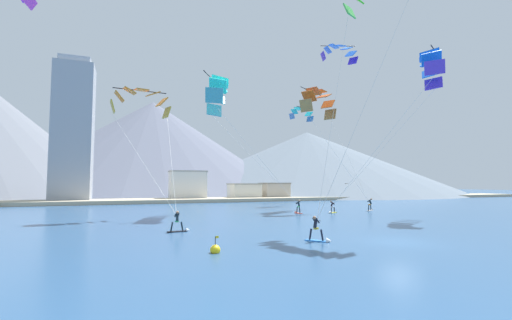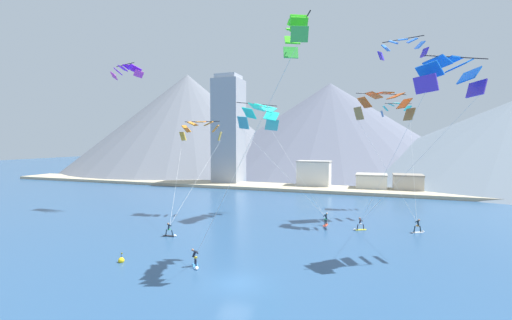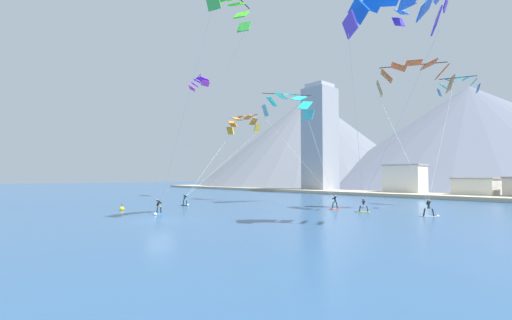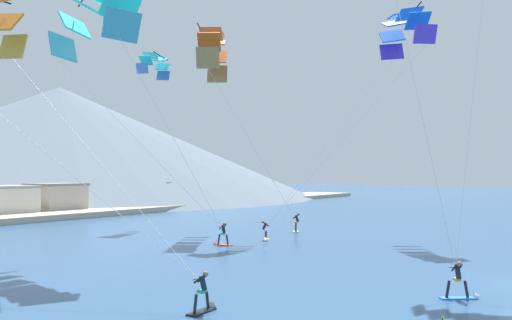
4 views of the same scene
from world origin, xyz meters
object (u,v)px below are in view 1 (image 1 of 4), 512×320
(kitesurfer_far_left, at_px, (298,209))
(parafoil_kite_near_lead, at_px, (141,99))
(parafoil_kite_mid_center, at_px, (431,66))
(kitesurfer_near_trail, at_px, (319,234))
(parafoil_kite_distant_low_drift, at_px, (339,51))
(kitesurfer_far_right, at_px, (370,207))
(parafoil_kite_far_right, at_px, (319,100))
(kitesurfer_mid_center, at_px, (332,210))
(parafoil_kite_far_left, at_px, (218,92))
(parafoil_kite_distant_high_outer, at_px, (302,112))
(race_marker_buoy, at_px, (215,250))
(kitesurfer_near_lead, at_px, (180,226))

(kitesurfer_far_left, relative_size, parafoil_kite_near_lead, 0.13)
(parafoil_kite_mid_center, bearing_deg, kitesurfer_near_trail, -155.74)
(kitesurfer_near_trail, height_order, parafoil_kite_mid_center, parafoil_kite_mid_center)
(parafoil_kite_distant_low_drift, bearing_deg, kitesurfer_far_left, -158.99)
(parafoil_kite_near_lead, xyz_separation_m, parafoil_kite_mid_center, (31.26, -10.52, 4.28))
(kitesurfer_far_right, relative_size, parafoil_kite_far_right, 0.11)
(kitesurfer_near_trail, bearing_deg, parafoil_kite_distant_low_drift, 51.81)
(kitesurfer_far_right, bearing_deg, kitesurfer_mid_center, -171.05)
(parafoil_kite_far_left, xyz_separation_m, parafoil_kite_distant_high_outer, (19.06, 13.04, 1.50))
(kitesurfer_near_trail, xyz_separation_m, kitesurfer_far_left, (8.78, 19.25, 0.04))
(kitesurfer_near_trail, distance_m, parafoil_kite_far_right, 34.07)
(kitesurfer_far_left, distance_m, parafoil_kite_far_right, 18.60)
(kitesurfer_far_right, bearing_deg, parafoil_kite_distant_high_outer, 97.48)
(parafoil_kite_far_left, bearing_deg, parafoil_kite_mid_center, -28.52)
(parafoil_kite_far_left, distance_m, race_marker_buoy, 27.76)
(parafoil_kite_far_right, height_order, race_marker_buoy, parafoil_kite_far_right)
(kitesurfer_mid_center, distance_m, parafoil_kite_far_left, 20.63)
(kitesurfer_far_left, height_order, parafoil_kite_near_lead, parafoil_kite_near_lead)
(kitesurfer_near_trail, height_order, kitesurfer_far_left, kitesurfer_far_left)
(parafoil_kite_mid_center, distance_m, parafoil_kite_distant_low_drift, 14.97)
(kitesurfer_far_right, bearing_deg, parafoil_kite_distant_low_drift, 120.13)
(kitesurfer_near_lead, distance_m, parafoil_kite_near_lead, 17.70)
(kitesurfer_near_lead, bearing_deg, parafoil_kite_far_left, 64.49)
(race_marker_buoy, bearing_deg, kitesurfer_far_right, 36.71)
(parafoil_kite_far_right, bearing_deg, kitesurfer_far_left, -138.86)
(kitesurfer_near_trail, xyz_separation_m, parafoil_kite_near_lead, (-10.18, 20.02, 12.53))
(parafoil_kite_far_right, bearing_deg, race_marker_buoy, -130.94)
(parafoil_kite_distant_low_drift, xyz_separation_m, race_marker_buoy, (-25.02, -23.82, -23.35))
(parafoil_kite_mid_center, xyz_separation_m, parafoil_kite_far_left, (-22.17, 12.05, -2.22))
(parafoil_kite_far_right, distance_m, parafoil_kite_distant_low_drift, 7.73)
(kitesurfer_far_left, relative_size, race_marker_buoy, 1.76)
(kitesurfer_near_lead, xyz_separation_m, parafoil_kite_distant_high_outer, (25.62, 26.77, 16.12))
(parafoil_kite_distant_high_outer, height_order, race_marker_buoy, parafoil_kite_distant_high_outer)
(kitesurfer_near_lead, height_order, parafoil_kite_near_lead, parafoil_kite_near_lead)
(parafoil_kite_distant_high_outer, height_order, parafoil_kite_distant_low_drift, parafoil_kite_distant_low_drift)
(kitesurfer_near_lead, relative_size, parafoil_kite_distant_high_outer, 0.35)
(kitesurfer_far_right, relative_size, parafoil_kite_near_lead, 0.13)
(kitesurfer_near_trail, distance_m, parafoil_kite_near_lead, 25.72)
(parafoil_kite_far_left, height_order, parafoil_kite_distant_low_drift, parafoil_kite_distant_low_drift)
(parafoil_kite_far_right, bearing_deg, parafoil_kite_far_left, -166.93)
(parafoil_kite_distant_high_outer, bearing_deg, kitesurfer_mid_center, -106.73)
(parafoil_kite_mid_center, height_order, parafoil_kite_distant_low_drift, parafoil_kite_distant_low_drift)
(kitesurfer_near_trail, height_order, parafoil_kite_distant_low_drift, parafoil_kite_distant_low_drift)
(parafoil_kite_distant_high_outer, bearing_deg, kitesurfer_far_right, -82.52)
(kitesurfer_near_lead, xyz_separation_m, parafoil_kite_distant_low_drift, (25.55, 14.94, 23.03))
(kitesurfer_far_left, xyz_separation_m, parafoil_kite_far_right, (7.14, 6.24, 16.00))
(kitesurfer_mid_center, relative_size, kitesurfer_far_right, 0.95)
(parafoil_kite_mid_center, relative_size, parafoil_kite_far_right, 1.05)
(kitesurfer_near_trail, xyz_separation_m, parafoil_kite_distant_high_outer, (17.97, 34.58, 16.09))
(parafoil_kite_near_lead, relative_size, race_marker_buoy, 13.21)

